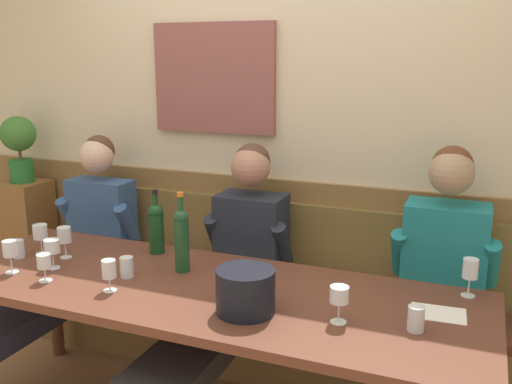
{
  "coord_description": "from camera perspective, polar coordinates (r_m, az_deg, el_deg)",
  "views": [
    {
      "loc": [
        1.1,
        -1.91,
        1.75
      ],
      "look_at": [
        0.14,
        0.45,
        1.13
      ],
      "focal_mm": 39.63,
      "sensor_mm": 36.0,
      "label": 1
    }
  ],
  "objects": [
    {
      "name": "corner_pedestal",
      "position": [
        4.12,
        -21.89,
        -5.41
      ],
      "size": [
        0.28,
        0.28,
        0.94
      ],
      "primitive_type": "cube",
      "color": "brown",
      "rests_on": "ground"
    },
    {
      "name": "wine_glass_center_rear",
      "position": [
        3.07,
        -20.94,
        -3.85
      ],
      "size": [
        0.07,
        0.07,
        0.15
      ],
      "color": "silver",
      "rests_on": "dining_table"
    },
    {
      "name": "person_left_seat",
      "position": [
        2.87,
        -3.0,
        -9.01
      ],
      "size": [
        0.47,
        1.27,
        1.29
      ],
      "color": "#372735",
      "rests_on": "ground"
    },
    {
      "name": "wine_glass_left_end",
      "position": [
        2.54,
        20.81,
        -7.43
      ],
      "size": [
        0.06,
        0.06,
        0.17
      ],
      "color": "silver",
      "rests_on": "dining_table"
    },
    {
      "name": "wine_glass_right_end",
      "position": [
        2.84,
        -19.89,
        -5.31
      ],
      "size": [
        0.07,
        0.07,
        0.14
      ],
      "color": "silver",
      "rests_on": "dining_table"
    },
    {
      "name": "tasting_sheet_right_guest",
      "position": [
        2.38,
        17.92,
        -11.57
      ],
      "size": [
        0.22,
        0.16,
        0.0
      ],
      "primitive_type": "cube",
      "rotation": [
        0.0,
        0.0,
        0.06
      ],
      "color": "white",
      "rests_on": "dining_table"
    },
    {
      "name": "water_tumbler_right",
      "position": [
        2.2,
        15.85,
        -12.19
      ],
      "size": [
        0.06,
        0.06,
        0.1
      ],
      "primitive_type": "cylinder",
      "color": "silver",
      "rests_on": "dining_table"
    },
    {
      "name": "wine_bottle_green_tall",
      "position": [
        2.92,
        -10.04,
        -3.43
      ],
      "size": [
        0.08,
        0.08,
        0.33
      ],
      "color": "#143E1B",
      "rests_on": "dining_table"
    },
    {
      "name": "wine_glass_by_bottle",
      "position": [
        2.97,
        -18.77,
        -4.27
      ],
      "size": [
        0.07,
        0.07,
        0.16
      ],
      "color": "silver",
      "rests_on": "dining_table"
    },
    {
      "name": "dining_table",
      "position": [
        2.56,
        -5.52,
        -10.97
      ],
      "size": [
        2.47,
        0.84,
        0.76
      ],
      "color": "brown",
      "rests_on": "ground"
    },
    {
      "name": "tasting_sheet_left_guest",
      "position": [
        2.5,
        -0.99,
        -9.59
      ],
      "size": [
        0.21,
        0.15,
        0.0
      ],
      "primitive_type": "cube",
      "rotation": [
        0.0,
        0.0,
        -0.0
      ],
      "color": "white",
      "rests_on": "dining_table"
    },
    {
      "name": "wall_bench",
      "position": [
        3.29,
        0.27,
        -12.81
      ],
      "size": [
        2.77,
        0.42,
        0.94
      ],
      "color": "brown",
      "rests_on": "ground"
    },
    {
      "name": "ice_bucket",
      "position": [
        2.25,
        -1.07,
        -9.95
      ],
      "size": [
        0.23,
        0.23,
        0.18
      ],
      "primitive_type": "cylinder",
      "color": "black",
      "rests_on": "dining_table"
    },
    {
      "name": "potted_plant",
      "position": [
        3.96,
        -22.82,
        4.63
      ],
      "size": [
        0.23,
        0.23,
        0.43
      ],
      "color": "#23662B",
      "rests_on": "corner_pedestal"
    },
    {
      "name": "wine_glass_mid_left",
      "position": [
        2.7,
        -20.62,
        -6.67
      ],
      "size": [
        0.06,
        0.06,
        0.13
      ],
      "color": "silver",
      "rests_on": "dining_table"
    },
    {
      "name": "water_tumbler_center",
      "position": [
        3.07,
        -22.86,
        -5.31
      ],
      "size": [
        0.06,
        0.06,
        0.09
      ],
      "primitive_type": "cylinder",
      "color": "silver",
      "rests_on": "dining_table"
    },
    {
      "name": "wine_glass_mid_right",
      "position": [
        2.51,
        -14.63,
        -7.72
      ],
      "size": [
        0.06,
        0.06,
        0.14
      ],
      "color": "silver",
      "rests_on": "dining_table"
    },
    {
      "name": "person_center_right_seat",
      "position": [
        2.64,
        17.75,
        -11.42
      ],
      "size": [
        0.49,
        1.27,
        1.34
      ],
      "color": "#292F3E",
      "rests_on": "ground"
    },
    {
      "name": "room_wall_back",
      "position": [
        3.21,
        2.0,
        7.5
      ],
      "size": [
        6.8,
        0.12,
        2.8
      ],
      "color": "beige",
      "rests_on": "ground"
    },
    {
      "name": "wine_glass_near_bucket",
      "position": [
        2.17,
        8.4,
        -10.33
      ],
      "size": [
        0.07,
        0.07,
        0.15
      ],
      "color": "silver",
      "rests_on": "dining_table"
    },
    {
      "name": "water_tumbler_left",
      "position": [
        2.66,
        -12.92,
        -7.4
      ],
      "size": [
        0.06,
        0.06,
        0.1
      ],
      "primitive_type": "cylinder",
      "color": "silver",
      "rests_on": "dining_table"
    },
    {
      "name": "wine_glass_center_front",
      "position": [
        2.86,
        -23.59,
        -5.43
      ],
      "size": [
        0.06,
        0.06,
        0.16
      ],
      "color": "silver",
      "rests_on": "dining_table"
    },
    {
      "name": "person_right_seat",
      "position": [
        3.37,
        -18.88,
        -6.75
      ],
      "size": [
        0.5,
        1.26,
        1.28
      ],
      "color": "#313637",
      "rests_on": "ground"
    },
    {
      "name": "wine_bottle_amber_mid",
      "position": [
        2.65,
        -7.52,
        -4.61
      ],
      "size": [
        0.07,
        0.07,
        0.38
      ],
      "color": "#1B4425",
      "rests_on": "dining_table"
    },
    {
      "name": "wood_wainscot_panel",
      "position": [
        3.37,
        1.62,
        -7.53
      ],
      "size": [
        6.8,
        0.03,
        1.06
      ],
      "primitive_type": "cube",
      "color": "brown",
      "rests_on": "ground"
    }
  ]
}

